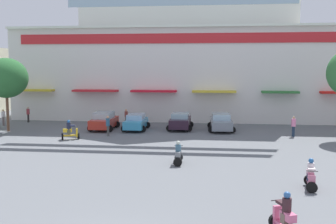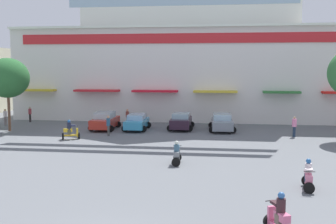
{
  "view_description": "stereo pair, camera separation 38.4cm",
  "coord_description": "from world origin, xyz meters",
  "views": [
    {
      "loc": [
        3.39,
        -11.99,
        5.93
      ],
      "look_at": [
        -0.41,
        19.39,
        2.33
      ],
      "focal_mm": 43.99,
      "sensor_mm": 36.0,
      "label": 1
    },
    {
      "loc": [
        3.77,
        -11.94,
        5.93
      ],
      "look_at": [
        -0.41,
        19.39,
        2.33
      ],
      "focal_mm": 43.99,
      "sensor_mm": 36.0,
      "label": 2
    }
  ],
  "objects": [
    {
      "name": "plaza_tree_0",
      "position": [
        -15.32,
        22.66,
        4.79
      ],
      "size": [
        3.77,
        4.07,
        6.58
      ],
      "color": "brown",
      "rests_on": "ground"
    },
    {
      "name": "pedestrian_4",
      "position": [
        -5.68,
        28.07,
        0.9
      ],
      "size": [
        0.46,
        0.46,
        1.56
      ],
      "color": "#405144",
      "rests_on": "ground"
    },
    {
      "name": "scooter_rider_1",
      "position": [
        5.79,
        2.32,
        0.66
      ],
      "size": [
        0.98,
        1.43,
        1.58
      ],
      "color": "black",
      "rests_on": "ground"
    },
    {
      "name": "ground_plane",
      "position": [
        0.0,
        13.0,
        0.0
      ],
      "size": [
        128.0,
        128.0,
        0.0
      ],
      "primitive_type": "plane",
      "color": "slate"
    },
    {
      "name": "pedestrian_2",
      "position": [
        -5.74,
        21.35,
        0.98
      ],
      "size": [
        0.44,
        0.44,
        1.71
      ],
      "color": "#484946",
      "rests_on": "ground"
    },
    {
      "name": "parked_car_3",
      "position": [
        3.74,
        25.29,
        0.79
      ],
      "size": [
        2.55,
        4.4,
        1.56
      ],
      "color": "gray",
      "rests_on": "ground"
    },
    {
      "name": "parked_car_2",
      "position": [
        -0.01,
        25.56,
        0.78
      ],
      "size": [
        2.37,
        3.99,
        1.54
      ],
      "color": "#2B1928",
      "rests_on": "ground"
    },
    {
      "name": "pedestrian_0",
      "position": [
        -16.21,
        28.5,
        0.93
      ],
      "size": [
        0.35,
        0.35,
        1.63
      ],
      "color": "black",
      "rests_on": "ground"
    },
    {
      "name": "scooter_rider_5",
      "position": [
        -8.34,
        19.42,
        0.66
      ],
      "size": [
        1.49,
        1.01,
        1.59
      ],
      "color": "black",
      "rests_on": "ground"
    },
    {
      "name": "scooter_rider_6",
      "position": [
        7.89,
        7.97,
        0.61
      ],
      "size": [
        0.68,
        1.47,
        1.48
      ],
      "color": "black",
      "rests_on": "ground"
    },
    {
      "name": "pedestrian_1",
      "position": [
        9.71,
        22.95,
        0.96
      ],
      "size": [
        0.46,
        0.46,
        1.7
      ],
      "color": "#1F2E44",
      "rests_on": "ground"
    },
    {
      "name": "scooter_rider_8",
      "position": [
        1.08,
        12.2,
        0.6
      ],
      "size": [
        0.59,
        1.47,
        1.45
      ],
      "color": "black",
      "rests_on": "ground"
    },
    {
      "name": "colonial_building",
      "position": [
        -0.0,
        36.87,
        8.37
      ],
      "size": [
        37.78,
        18.84,
        19.49
      ],
      "color": "silver",
      "rests_on": "ground"
    },
    {
      "name": "parked_car_0",
      "position": [
        -7.02,
        24.69,
        0.81
      ],
      "size": [
        2.39,
        4.23,
        1.64
      ],
      "color": "#B83025",
      "rests_on": "ground"
    },
    {
      "name": "pedestrian_3",
      "position": [
        -17.6,
        26.02,
        0.92
      ],
      "size": [
        0.51,
        0.51,
        1.62
      ],
      "color": "slate",
      "rests_on": "ground"
    },
    {
      "name": "parked_car_1",
      "position": [
        -4.02,
        24.73,
        0.75
      ],
      "size": [
        2.31,
        4.0,
        1.47
      ],
      "color": "#3695C2",
      "rests_on": "ground"
    }
  ]
}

